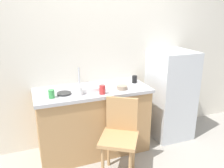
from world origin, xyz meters
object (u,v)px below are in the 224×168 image
chair (120,134)px  cup_black (135,79)px  refrigerator (170,94)px  cup_green (51,94)px  cup_red (102,90)px  cup_white (80,91)px  dish_tray (92,88)px  terracotta_bowl (122,87)px  hotplate (64,93)px

chair → cup_black: (0.46, 0.59, 0.43)m
refrigerator → cup_green: (-1.70, -0.15, 0.28)m
refrigerator → cup_red: 1.18m
refrigerator → chair: size_ratio=1.44×
refrigerator → cup_white: size_ratio=12.83×
chair → dish_tray: (-0.17, 0.51, 0.40)m
cup_green → cup_black: size_ratio=0.97×
terracotta_bowl → cup_white: 0.55m
chair → cup_white: size_ratio=8.89×
cup_white → refrigerator: bearing=7.3°
chair → cup_black: 0.86m
cup_white → cup_green: size_ratio=1.03×
refrigerator → cup_green: bearing=-174.9°
refrigerator → terracotta_bowl: size_ratio=9.62×
refrigerator → hotplate: 1.57m
terracotta_bowl → cup_green: 0.86m
terracotta_bowl → cup_red: (-0.29, -0.07, 0.03)m
terracotta_bowl → hotplate: terracotta_bowl is taller
dish_tray → terracotta_bowl: bearing=-16.5°
refrigerator → cup_black: bearing=176.9°
terracotta_bowl → hotplate: size_ratio=0.79×
cup_green → cup_black: 1.14m
refrigerator → hotplate: bearing=-177.1°
dish_tray → cup_green: bearing=-168.5°
cup_red → cup_black: cup_red is taller
chair → cup_black: bearing=84.8°
terracotta_bowl → cup_green: (-0.86, 0.01, 0.02)m
chair → cup_red: 0.55m
hotplate → cup_white: cup_white is taller
refrigerator → cup_black: (-0.58, 0.03, 0.28)m
cup_white → cup_black: same height
dish_tray → cup_green: cup_green is taller
refrigerator → terracotta_bowl: (-0.84, -0.16, 0.26)m
refrigerator → cup_green: refrigerator is taller
dish_tray → cup_red: size_ratio=2.60×
refrigerator → cup_green: 1.73m
chair → cup_green: size_ratio=9.14×
dish_tray → hotplate: dish_tray is taller
refrigerator → dish_tray: 1.23m
chair → hotplate: hotplate is taller
hotplate → cup_black: size_ratio=1.69×
hotplate → cup_red: bearing=-19.4°
dish_tray → cup_white: cup_white is taller
hotplate → cup_red: 0.45m
hotplate → cup_red: (0.43, -0.15, 0.04)m
refrigerator → chair: 1.18m
cup_red → cup_white: bearing=168.6°
dish_tray → terracotta_bowl: (0.36, -0.11, -0.00)m
cup_white → cup_red: bearing=-11.4°
refrigerator → hotplate: size_ratio=7.55×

